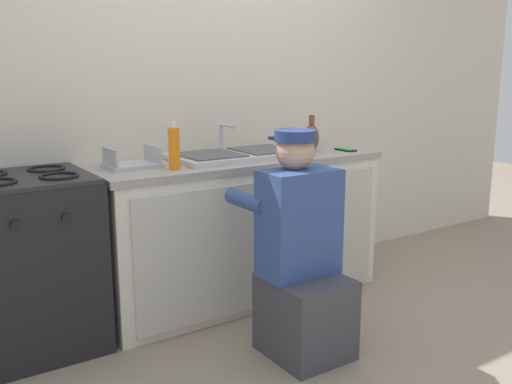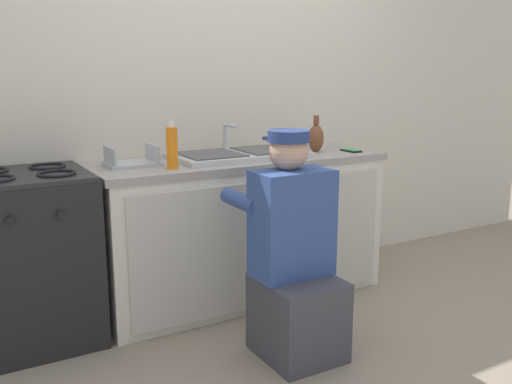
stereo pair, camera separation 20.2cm
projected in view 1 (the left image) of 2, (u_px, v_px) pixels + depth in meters
The scene contains 11 objects.
ground_plane at pixel (265, 311), 3.33m from camera, with size 12.00×12.00×0.00m, color gray.
back_wall at pixel (208, 91), 3.59m from camera, with size 6.00×0.10×2.50m, color beige.
counter_cabinet at pixel (239, 231), 3.48m from camera, with size 1.74×0.62×0.83m.
countertop at pixel (237, 161), 3.39m from camera, with size 1.78×0.62×0.04m, color #9E9993.
sink_double_basin at pixel (237, 154), 3.39m from camera, with size 0.80×0.44×0.19m.
stove_range at pixel (30, 263), 2.82m from camera, with size 0.62×0.62×0.90m.
plumber_person at pixel (301, 263), 2.77m from camera, with size 0.42×0.61×1.10m.
soap_bottle_orange at pixel (174, 148), 2.96m from camera, with size 0.06×0.06×0.25m.
vase_decorative at pixel (311, 137), 3.63m from camera, with size 0.10×0.10×0.23m.
dish_rack_tray at pixel (132, 163), 3.06m from camera, with size 0.28×0.22×0.11m.
cell_phone at pixel (346, 150), 3.67m from camera, with size 0.07×0.14×0.01m.
Camera 1 is at (-1.77, -2.56, 1.39)m, focal length 40.00 mm.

